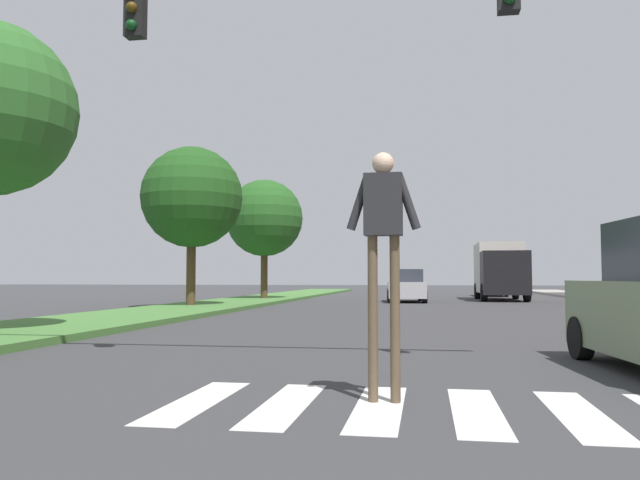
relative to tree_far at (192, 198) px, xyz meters
The scene contains 11 objects.
ground_plane 11.25m from the tree_far, 23.18° to the left, with size 140.00×140.00×0.00m, color #38383A.
crosswalk 20.34m from the tree_far, 61.33° to the right, with size 5.85×2.20×0.01m.
median_strip 4.80m from the tree_far, 76.51° to the left, with size 3.81×64.00×0.15m, color #477A38.
tree_far is the anchor object (origin of this frame).
tree_distant 8.41m from the tree_far, 84.75° to the left, with size 4.02×4.02×6.19m.
traffic_light_gantry 15.92m from the tree_far, 71.83° to the right, with size 9.60×0.30×6.00m.
pedestrian_performer 19.43m from the tree_far, 63.23° to the right, with size 0.75×0.24×2.49m.
sedan_midblock 12.15m from the tree_far, 45.71° to the left, with size 2.13×4.27×1.63m.
sedan_distant 23.51m from the tree_far, 55.08° to the left, with size 1.95×4.18×1.69m.
sedan_far_horizon 32.45m from the tree_far, 76.05° to the left, with size 2.13×4.61×1.64m.
truck_box_delivery 17.68m from the tree_far, 41.76° to the left, with size 2.40×6.20×3.10m.
Camera 1 is at (-0.45, 2.45, 1.23)m, focal length 35.30 mm.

